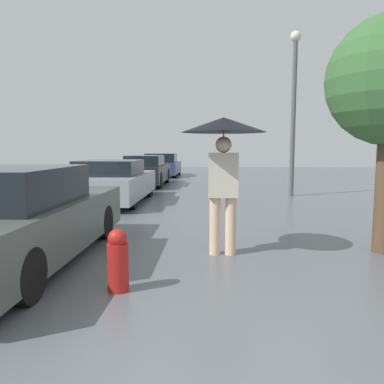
{
  "coord_description": "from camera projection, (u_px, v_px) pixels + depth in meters",
  "views": [
    {
      "loc": [
        -0.55,
        -1.65,
        1.55
      ],
      "look_at": [
        -0.81,
        3.75,
        0.92
      ],
      "focal_mm": 35.0,
      "sensor_mm": 36.0,
      "label": 1
    }
  ],
  "objects": [
    {
      "name": "pedestrian",
      "position": [
        224.0,
        144.0,
        5.34
      ],
      "size": [
        1.21,
        1.21,
        1.99
      ],
      "color": "beige",
      "rests_on": "ground_plane"
    },
    {
      "name": "parked_car_nearest",
      "position": [
        17.0,
        219.0,
        5.05
      ],
      "size": [
        1.72,
        4.44,
        1.31
      ],
      "color": "#4C514C",
      "rests_on": "ground_plane"
    },
    {
      "name": "parked_car_second",
      "position": [
        112.0,
        182.0,
        10.84
      ],
      "size": [
        1.9,
        4.24,
        1.22
      ],
      "color": "#9EA3A8",
      "rests_on": "ground_plane"
    },
    {
      "name": "parked_car_third",
      "position": [
        146.0,
        171.0,
        15.8
      ],
      "size": [
        1.66,
        4.18,
        1.27
      ],
      "color": "black",
      "rests_on": "ground_plane"
    },
    {
      "name": "parked_car_farthest",
      "position": [
        162.0,
        166.0,
        21.1
      ],
      "size": [
        1.89,
        4.01,
        1.28
      ],
      "color": "navy",
      "rests_on": "ground_plane"
    },
    {
      "name": "street_lamp",
      "position": [
        294.0,
        98.0,
        11.94
      ],
      "size": [
        0.34,
        0.34,
        5.22
      ],
      "color": "#515456",
      "rests_on": "ground_plane"
    },
    {
      "name": "fire_hydrant",
      "position": [
        118.0,
        260.0,
        4.07
      ],
      "size": [
        0.23,
        0.23,
        0.69
      ],
      "color": "#B21E19",
      "rests_on": "ground_plane"
    }
  ]
}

